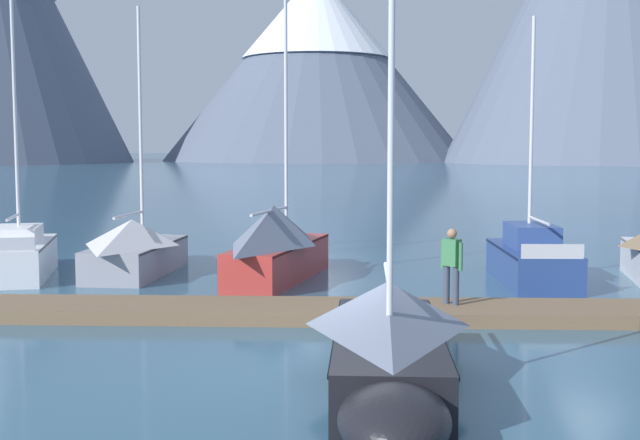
{
  "coord_description": "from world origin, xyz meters",
  "views": [
    {
      "loc": [
        -0.75,
        -14.14,
        3.84
      ],
      "look_at": [
        0.0,
        6.0,
        2.0
      ],
      "focal_mm": 46.68,
      "sensor_mm": 36.0,
      "label": 1
    }
  ],
  "objects_px": {
    "sailboat_second_berth": "(140,247)",
    "sailboat_far_berth": "(528,258)",
    "sailboat_nearest_berth": "(19,254)",
    "person_on_dock": "(452,261)",
    "sailboat_mid_dock_port": "(280,244)",
    "sailboat_mid_dock_starboard": "(388,343)"
  },
  "relations": [
    {
      "from": "sailboat_second_berth",
      "to": "sailboat_far_berth",
      "type": "distance_m",
      "value": 11.37
    },
    {
      "from": "sailboat_nearest_berth",
      "to": "sailboat_far_berth",
      "type": "distance_m",
      "value": 14.77
    },
    {
      "from": "sailboat_second_berth",
      "to": "person_on_dock",
      "type": "bearing_deg",
      "value": -39.88
    },
    {
      "from": "sailboat_mid_dock_port",
      "to": "sailboat_mid_dock_starboard",
      "type": "relative_size",
      "value": 1.26
    },
    {
      "from": "sailboat_nearest_berth",
      "to": "sailboat_mid_dock_port",
      "type": "relative_size",
      "value": 0.93
    },
    {
      "from": "sailboat_mid_dock_port",
      "to": "sailboat_far_berth",
      "type": "bearing_deg",
      "value": -3.18
    },
    {
      "from": "sailboat_second_berth",
      "to": "sailboat_mid_dock_starboard",
      "type": "height_order",
      "value": "sailboat_second_berth"
    },
    {
      "from": "sailboat_mid_dock_port",
      "to": "person_on_dock",
      "type": "height_order",
      "value": "sailboat_mid_dock_port"
    },
    {
      "from": "sailboat_far_berth",
      "to": "sailboat_mid_dock_port",
      "type": "bearing_deg",
      "value": 176.82
    },
    {
      "from": "sailboat_second_berth",
      "to": "sailboat_mid_dock_port",
      "type": "xyz_separation_m",
      "value": [
        4.21,
        -1.39,
        0.24
      ]
    },
    {
      "from": "sailboat_nearest_berth",
      "to": "person_on_dock",
      "type": "xyz_separation_m",
      "value": [
        11.52,
        -6.45,
        0.63
      ]
    },
    {
      "from": "sailboat_mid_dock_starboard",
      "to": "sailboat_far_berth",
      "type": "xyz_separation_m",
      "value": [
        5.21,
        10.33,
        -0.1
      ]
    },
    {
      "from": "sailboat_mid_dock_port",
      "to": "sailboat_far_berth",
      "type": "distance_m",
      "value": 7.05
    },
    {
      "from": "sailboat_mid_dock_starboard",
      "to": "person_on_dock",
      "type": "height_order",
      "value": "sailboat_mid_dock_starboard"
    },
    {
      "from": "sailboat_second_berth",
      "to": "sailboat_far_berth",
      "type": "bearing_deg",
      "value": -9.03
    },
    {
      "from": "sailboat_mid_dock_port",
      "to": "sailboat_second_berth",
      "type": "bearing_deg",
      "value": 161.67
    },
    {
      "from": "sailboat_mid_dock_starboard",
      "to": "sailboat_far_berth",
      "type": "height_order",
      "value": "sailboat_far_berth"
    },
    {
      "from": "sailboat_mid_dock_starboard",
      "to": "sailboat_far_berth",
      "type": "distance_m",
      "value": 11.57
    },
    {
      "from": "sailboat_nearest_berth",
      "to": "person_on_dock",
      "type": "relative_size",
      "value": 5.01
    },
    {
      "from": "sailboat_second_berth",
      "to": "person_on_dock",
      "type": "distance_m",
      "value": 10.52
    },
    {
      "from": "person_on_dock",
      "to": "sailboat_mid_dock_starboard",
      "type": "bearing_deg",
      "value": -110.8
    },
    {
      "from": "sailboat_nearest_berth",
      "to": "sailboat_second_berth",
      "type": "bearing_deg",
      "value": 4.69
    }
  ]
}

